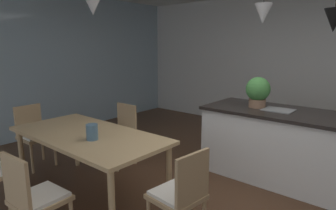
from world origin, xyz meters
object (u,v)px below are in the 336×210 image
Objects in this scene: chair_window_end at (34,134)px; kitchen_island at (285,145)px; potted_plant_on_island at (258,91)px; chair_near_right at (34,197)px; vase_on_dining_table at (92,132)px; dining_table at (88,139)px; chair_kitchen_end at (181,194)px; chair_far_left at (120,132)px.

kitchen_island is at bearing 32.55° from chair_window_end.
potted_plant_on_island reaches higher than kitchen_island.
chair_near_right is 5.29× the size of vase_on_dining_table.
dining_table is 0.95m from chair_near_right.
dining_table is 2.17× the size of chair_kitchen_end.
dining_table is at bearing 179.78° from chair_kitchen_end.
chair_near_right is at bearing -137.10° from chair_kitchen_end.
chair_window_end is at bearing -179.91° from dining_table.
chair_kitchen_end is 1.86m from kitchen_island.
kitchen_island is at bearing 55.36° from vase_on_dining_table.
chair_near_right reaches higher than dining_table.
vase_on_dining_table reaches higher than chair_window_end.
kitchen_island is 2.38m from vase_on_dining_table.
vase_on_dining_table is at bearing -124.64° from kitchen_island.
chair_kitchen_end and chair_window_end have the same top height.
chair_window_end is at bearing -147.45° from kitchen_island.
dining_table is 2.22m from potted_plant_on_island.
potted_plant_on_island reaches higher than vase_on_dining_table.
chair_far_left is at bearing 117.18° from dining_table.
vase_on_dining_table reaches higher than chair_far_left.
kitchen_island reaches higher than chair_near_right.
chair_far_left is 1.00× the size of chair_window_end.
chair_window_end is at bearing -136.94° from chair_far_left.
chair_window_end is at bearing 154.63° from chair_near_right.
chair_kitchen_end is at bearing -0.22° from dining_table.
kitchen_island is at bearing -0.00° from potted_plant_on_island.
chair_kitchen_end is 1.93m from chair_far_left.
chair_window_end is (-2.63, 0.00, 0.00)m from chair_kitchen_end.
vase_on_dining_table is (-0.93, -1.93, -0.29)m from potted_plant_on_island.
vase_on_dining_table is at bearing -23.29° from dining_table.
potted_plant_on_island is (-0.15, 1.84, 0.64)m from chair_kitchen_end.
chair_window_end is at bearing 179.94° from chair_kitchen_end.
potted_plant_on_island reaches higher than chair_far_left.
vase_on_dining_table is at bearing 105.37° from chair_near_right.
dining_table is at bearing 117.32° from chair_near_right.
chair_kitchen_end and chair_far_left have the same top height.
chair_window_end reaches higher than dining_table.
chair_far_left is 2.17× the size of potted_plant_on_island.
chair_far_left is 1.99m from potted_plant_on_island.
chair_near_right is 0.43× the size of kitchen_island.
dining_table is 1.33m from chair_window_end.
dining_table is 2.42m from kitchen_island.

